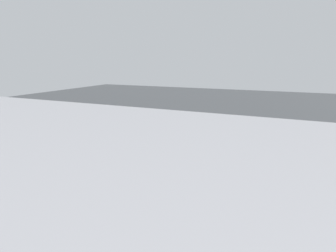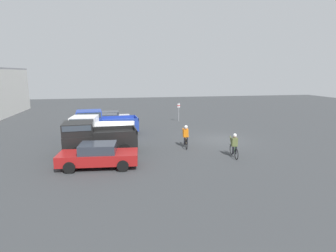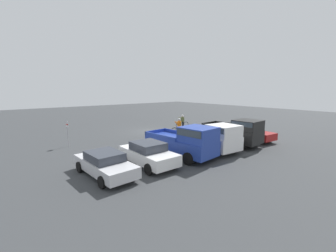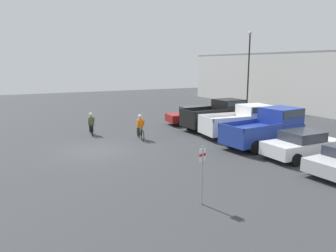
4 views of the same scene
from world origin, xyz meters
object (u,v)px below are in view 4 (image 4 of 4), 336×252
(pickup_truck_0, at_px, (217,114))
(sedan_1, at_px, (302,145))
(pickup_truck_1, at_px, (242,121))
(fire_lane_sign, at_px, (202,169))
(sedan_0, at_px, (194,115))
(lamppost, at_px, (249,65))
(cyclist_0, at_px, (140,126))
(cyclist_1, at_px, (91,124))
(pickup_truck_2, at_px, (269,127))

(pickup_truck_0, distance_m, sedan_1, 8.45)
(pickup_truck_1, bearing_deg, fire_lane_sign, -45.84)
(sedan_0, bearing_deg, pickup_truck_0, 7.95)
(sedan_0, height_order, lamppost, lamppost)
(cyclist_0, bearing_deg, pickup_truck_0, 94.06)
(sedan_0, bearing_deg, lamppost, 117.08)
(cyclist_1, bearing_deg, pickup_truck_2, 48.36)
(pickup_truck_0, bearing_deg, lamppost, 129.59)
(cyclist_0, distance_m, lamppost, 18.37)
(cyclist_0, bearing_deg, pickup_truck_2, 51.23)
(lamppost, bearing_deg, pickup_truck_0, -50.41)
(pickup_truck_2, height_order, fire_lane_sign, pickup_truck_2)
(pickup_truck_0, bearing_deg, cyclist_0, -85.94)
(pickup_truck_0, bearing_deg, cyclist_1, -104.65)
(cyclist_1, distance_m, lamppost, 19.69)
(sedan_0, xyz_separation_m, pickup_truck_1, (5.64, 0.38, 0.38))
(pickup_truck_0, height_order, lamppost, lamppost)
(pickup_truck_2, bearing_deg, fire_lane_sign, -56.65)
(sedan_0, xyz_separation_m, cyclist_0, (3.24, -6.11, 0.13))
(cyclist_0, bearing_deg, pickup_truck_1, 69.75)
(cyclist_0, relative_size, fire_lane_sign, 0.87)
(pickup_truck_0, height_order, pickup_truck_2, pickup_truck_2)
(pickup_truck_2, xyz_separation_m, fire_lane_sign, (5.42, -8.24, 0.15))
(pickup_truck_1, height_order, cyclist_1, pickup_truck_1)
(pickup_truck_2, xyz_separation_m, sedan_1, (2.85, -0.36, -0.43))
(pickup_truck_1, bearing_deg, lamppost, 138.48)
(sedan_1, bearing_deg, pickup_truck_0, 176.61)
(cyclist_1, xyz_separation_m, lamppost, (-5.43, 18.51, 3.96))
(cyclist_0, relative_size, cyclist_1, 1.04)
(sedan_0, distance_m, pickup_truck_1, 5.66)
(pickup_truck_2, relative_size, cyclist_0, 2.87)
(pickup_truck_0, height_order, cyclist_1, pickup_truck_0)
(sedan_0, bearing_deg, sedan_1, -0.57)
(sedan_0, distance_m, pickup_truck_2, 8.36)
(sedan_1, relative_size, fire_lane_sign, 1.96)
(sedan_0, relative_size, cyclist_1, 2.59)
(pickup_truck_0, relative_size, cyclist_1, 2.71)
(sedan_0, height_order, cyclist_1, cyclist_1)
(cyclist_0, distance_m, fire_lane_sign, 10.71)
(lamppost, bearing_deg, cyclist_1, -73.66)
(sedan_0, bearing_deg, fire_lane_sign, -30.13)
(sedan_0, height_order, sedan_1, sedan_1)
(pickup_truck_1, relative_size, lamppost, 0.60)
(pickup_truck_1, height_order, pickup_truck_2, pickup_truck_2)
(sedan_0, distance_m, cyclist_0, 6.92)
(sedan_0, xyz_separation_m, pickup_truck_2, (8.35, 0.25, 0.44))
(sedan_1, bearing_deg, sedan_0, 179.43)
(sedan_0, xyz_separation_m, cyclist_1, (0.41, -8.69, 0.08))
(pickup_truck_0, relative_size, pickup_truck_2, 0.91)
(sedan_0, distance_m, fire_lane_sign, 15.93)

